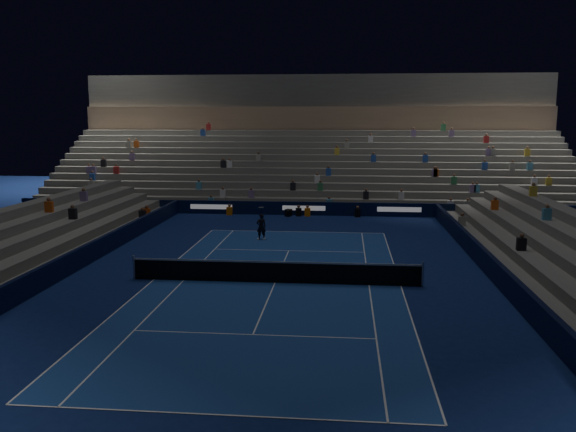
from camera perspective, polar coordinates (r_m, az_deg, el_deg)
The scene contains 9 objects.
ground at distance 26.46m, azimuth -1.25°, elevation -6.41°, with size 90.00×90.00×0.00m, color #0D1B50.
court_surface at distance 26.46m, azimuth -1.25°, elevation -6.40°, with size 10.97×23.77×0.01m, color navy.
sponsor_barrier_far at distance 44.39m, azimuth 1.54°, elevation 0.73°, with size 44.00×0.25×1.00m, color black.
sponsor_barrier_east at distance 27.00m, azimuth 19.75°, elevation -5.55°, with size 0.25×37.00×1.00m, color black.
sponsor_barrier_west at distance 29.08m, azimuth -20.66°, elevation -4.55°, with size 0.25×37.00×1.00m, color black.
grandstand_main at distance 53.40m, azimuth 2.25°, elevation 5.30°, with size 44.00×15.20×11.20m.
tennis_net at distance 26.33m, azimuth -1.25°, elevation -5.35°, with size 12.90×0.10×1.10m.
tennis_player at distance 35.44m, azimuth -2.57°, elevation -1.03°, with size 0.57×0.38×1.57m, color black.
broadcast_camera at distance 43.88m, azimuth 0.04°, elevation 0.33°, with size 0.54×0.90×0.53m.
Camera 1 is at (3.00, -25.28, 7.23)m, focal length 37.18 mm.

